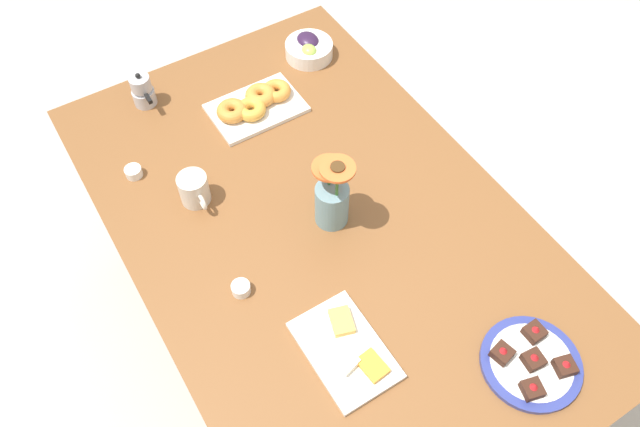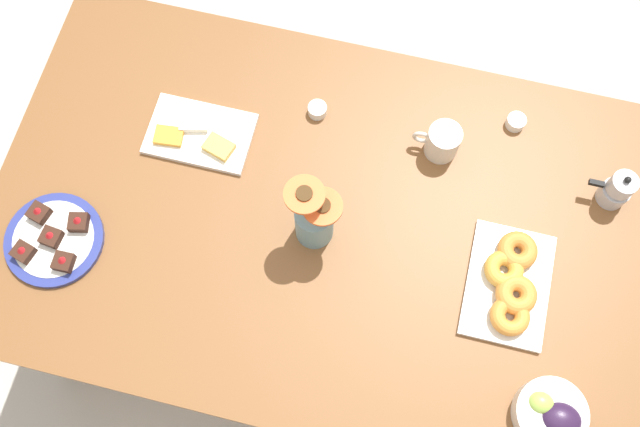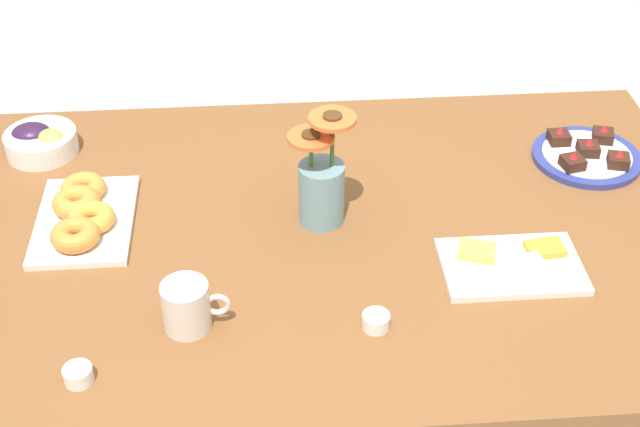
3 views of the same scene
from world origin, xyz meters
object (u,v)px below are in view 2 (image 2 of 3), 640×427
(croissant_platter, at_px, (511,283))
(jam_cup_berry, at_px, (516,122))
(dining_table, at_px, (320,230))
(dessert_plate, at_px, (54,239))
(flower_vase, at_px, (314,220))
(coffee_mug, at_px, (442,141))
(cheese_platter, at_px, (199,134))
(grape_bowl, at_px, (551,414))
(moka_pot, at_px, (617,190))
(jam_cup_honey, at_px, (317,110))

(croissant_platter, relative_size, jam_cup_berry, 5.83)
(dining_table, distance_m, croissant_platter, 0.48)
(croissant_platter, xyz_separation_m, dessert_plate, (1.07, 0.15, -0.01))
(dining_table, distance_m, flower_vase, 0.17)
(coffee_mug, bearing_deg, cheese_platter, 10.17)
(croissant_platter, height_order, flower_vase, flower_vase)
(dining_table, relative_size, dessert_plate, 6.80)
(grape_bowl, bearing_deg, croissant_platter, -64.74)
(croissant_platter, distance_m, moka_pot, 0.35)
(grape_bowl, distance_m, jam_cup_honey, 0.90)
(jam_cup_honey, relative_size, flower_vase, 0.20)
(coffee_mug, xyz_separation_m, moka_pot, (-0.43, 0.03, 0.00))
(cheese_platter, bearing_deg, dessert_plate, 53.80)
(dessert_plate, xyz_separation_m, flower_vase, (-0.60, -0.17, 0.07))
(jam_cup_berry, bearing_deg, moka_pot, 150.89)
(jam_cup_honey, distance_m, jam_cup_berry, 0.50)
(jam_cup_honey, bearing_deg, dining_table, 105.07)
(coffee_mug, distance_m, jam_cup_berry, 0.21)
(dining_table, distance_m, moka_pot, 0.72)
(jam_cup_berry, bearing_deg, grape_bowl, 104.23)
(dessert_plate, distance_m, moka_pot, 1.34)
(dining_table, bearing_deg, grape_bowl, 151.30)
(cheese_platter, relative_size, flower_vase, 1.08)
(grape_bowl, distance_m, croissant_platter, 0.30)
(dining_table, xyz_separation_m, croissant_platter, (-0.47, 0.05, 0.11))
(jam_cup_berry, xyz_separation_m, dessert_plate, (1.02, 0.57, -0.00))
(dining_table, relative_size, moka_pot, 13.45)
(grape_bowl, xyz_separation_m, jam_cup_berry, (0.17, -0.69, -0.01))
(grape_bowl, relative_size, moka_pot, 1.32)
(dining_table, relative_size, coffee_mug, 13.65)
(cheese_platter, distance_m, flower_vase, 0.39)
(dessert_plate, bearing_deg, jam_cup_berry, -150.89)
(cheese_platter, distance_m, jam_cup_berry, 0.80)
(jam_cup_honey, height_order, flower_vase, flower_vase)
(coffee_mug, xyz_separation_m, dessert_plate, (0.85, 0.45, -0.04))
(dining_table, bearing_deg, jam_cup_honey, -74.93)
(flower_vase, bearing_deg, jam_cup_honey, -77.47)
(croissant_platter, height_order, jam_cup_berry, croissant_platter)
(croissant_platter, bearing_deg, dining_table, -6.73)
(grape_bowl, distance_m, cheese_platter, 1.05)
(dining_table, height_order, moka_pot, moka_pot)
(coffee_mug, relative_size, jam_cup_honey, 2.44)
(croissant_platter, height_order, dessert_plate, same)
(jam_cup_berry, bearing_deg, jam_cup_honey, 9.84)
(coffee_mug, distance_m, grape_bowl, 0.67)
(flower_vase, height_order, moka_pot, flower_vase)
(jam_cup_honey, bearing_deg, cheese_platter, 26.36)
(dessert_plate, relative_size, moka_pot, 1.98)
(jam_cup_honey, bearing_deg, grape_bowl, 137.91)
(cheese_platter, distance_m, jam_cup_honey, 0.30)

